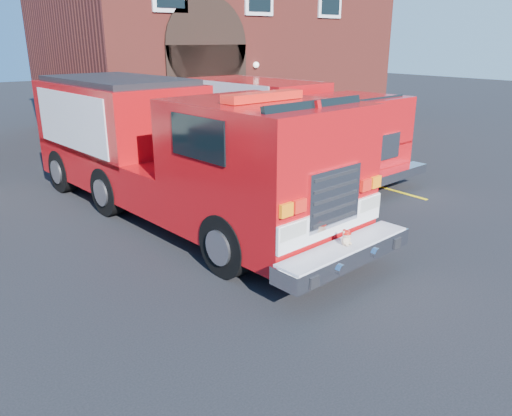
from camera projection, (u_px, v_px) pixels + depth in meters
ground at (221, 253)px, 10.34m from camera, size 100.00×100.00×0.00m
parking_stripe_near at (383, 188)px, 14.85m from camera, size 0.12×3.00×0.01m
parking_stripe_mid at (313, 168)px, 17.10m from camera, size 0.12×3.00×0.01m
parking_stripe_far at (259, 153)px, 19.35m from camera, size 0.12×3.00×0.01m
fire_station at (212, 38)px, 24.66m from camera, size 15.20×10.20×8.45m
fire_engine at (172, 149)px, 12.07m from camera, size 3.82×10.79×3.26m
secondary_truck at (282, 122)px, 16.92m from camera, size 3.33×8.91×2.83m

